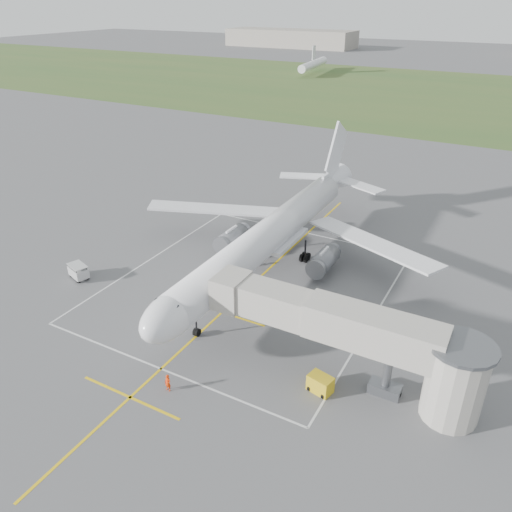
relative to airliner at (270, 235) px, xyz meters
The scene contains 11 objects.
ground 4.46m from the airliner, 90.00° to the right, with size 700.00×700.00×0.00m, color #525255.
grass_strip 129.32m from the airliner, 90.00° to the left, with size 700.00×120.00×0.02m, color #385826.
apron_markings 7.90m from the airliner, 90.00° to the right, with size 28.20×60.00×0.01m.
airliner is the anchor object (origin of this frame).
jet_bridge 21.22m from the airliner, 42.19° to the right, with size 23.40×5.00×7.20m.
gpu_unit 21.54m from the airliner, 51.36° to the right, with size 2.23×1.78×1.49m.
baggage_cart 22.48m from the airliner, 144.93° to the right, with size 2.83×2.20×1.73m.
ramp_worker_nose 22.96m from the airliner, 84.35° to the right, with size 0.57×0.38×1.57m, color #F33407.
ramp_worker_wing 5.89m from the airliner, 150.86° to the right, with size 0.95×0.74×1.96m, color #FF5908.
distant_hangars 264.94m from the airliner, 93.50° to the left, with size 345.00×49.00×12.00m.
distant_aircraft 167.78m from the airliner, 85.91° to the left, with size 164.49×46.22×8.85m.
Camera 1 is at (23.73, -45.84, 29.09)m, focal length 35.00 mm.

